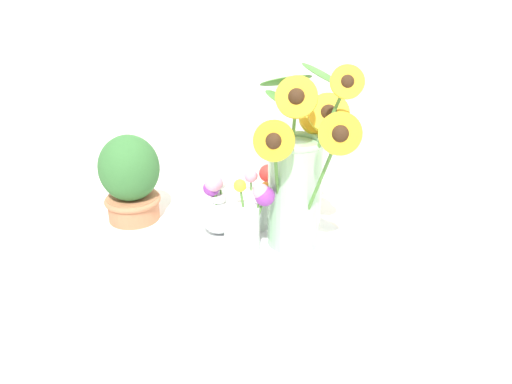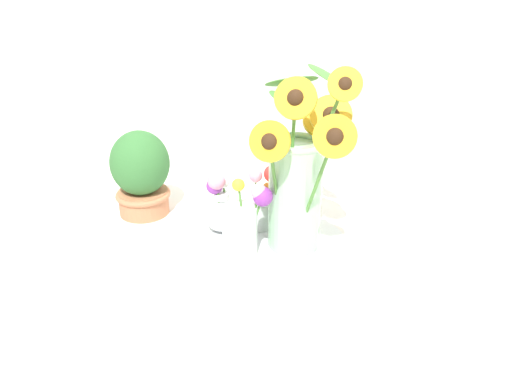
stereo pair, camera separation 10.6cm
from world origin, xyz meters
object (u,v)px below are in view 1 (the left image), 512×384
at_px(serving_tray, 256,248).
at_px(potted_plant, 130,178).
at_px(vase_small_back, 257,202).
at_px(vase_small_center, 247,225).
at_px(vase_bulb_right, 218,209).
at_px(mason_jar_sunflowers, 298,177).

distance_m(serving_tray, potted_plant, 0.36).
bearing_deg(vase_small_back, potted_plant, 178.37).
bearing_deg(vase_small_center, potted_plant, 156.61).
relative_size(vase_small_back, potted_plant, 0.69).
height_order(vase_small_center, vase_bulb_right, vase_small_center).
distance_m(serving_tray, vase_small_center, 0.09).
bearing_deg(potted_plant, mason_jar_sunflowers, -9.25).
bearing_deg(serving_tray, vase_small_back, 100.79).
bearing_deg(vase_bulb_right, potted_plant, 166.28).
bearing_deg(mason_jar_sunflowers, vase_small_center, -142.67).
bearing_deg(vase_bulb_right, mason_jar_sunflowers, -3.19).
bearing_deg(serving_tray, vase_small_center, -102.29).
relative_size(vase_small_center, potted_plant, 0.78).
bearing_deg(serving_tray, vase_bulb_right, 159.37).
relative_size(serving_tray, mason_jar_sunflowers, 1.00).
distance_m(vase_small_center, vase_bulb_right, 0.12).
height_order(vase_bulb_right, vase_small_back, same).
bearing_deg(mason_jar_sunflowers, serving_tray, -162.80).
height_order(vase_bulb_right, potted_plant, potted_plant).
distance_m(vase_bulb_right, vase_small_back, 0.09).
distance_m(serving_tray, vase_bulb_right, 0.12).
height_order(vase_small_center, potted_plant, potted_plant).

